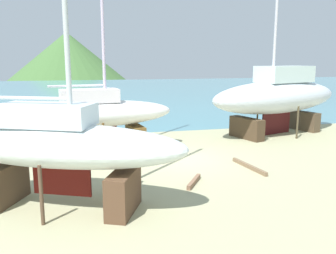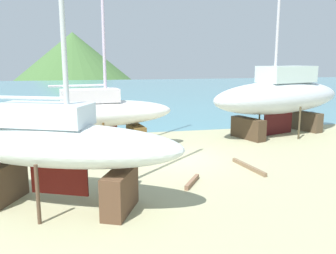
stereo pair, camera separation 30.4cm
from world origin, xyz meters
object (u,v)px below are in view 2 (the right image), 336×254
object	(u,v)px
sailboat_far_slipway	(56,145)
sailboat_small_center	(98,114)
sailboat_mid_port	(280,96)
worker	(295,109)

from	to	relation	value
sailboat_far_slipway	sailboat_small_center	bearing A→B (deg)	101.72
sailboat_mid_port	sailboat_small_center	distance (m)	12.23
sailboat_far_slipway	sailboat_small_center	xyz separation A→B (m)	(1.56, 7.23, -0.07)
sailboat_far_slipway	worker	size ratio (longest dim) A/B	7.94
sailboat_far_slipway	sailboat_mid_port	bearing A→B (deg)	58.29
sailboat_far_slipway	worker	distance (m)	23.28
sailboat_small_center	worker	size ratio (longest dim) A/B	7.88
worker	sailboat_mid_port	bearing A→B (deg)	66.01
sailboat_mid_port	worker	size ratio (longest dim) A/B	11.35
worker	sailboat_small_center	bearing A→B (deg)	40.73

